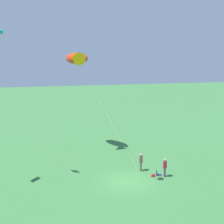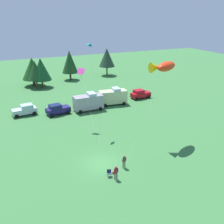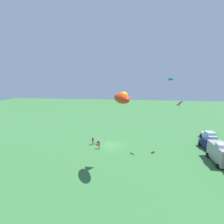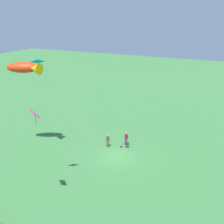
{
  "view_description": "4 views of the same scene",
  "coord_description": "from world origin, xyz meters",
  "px_view_note": "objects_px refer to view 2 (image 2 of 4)",
  "views": [
    {
      "loc": [
        -24.79,
        7.24,
        11.27
      ],
      "look_at": [
        0.61,
        1.26,
        6.21
      ],
      "focal_mm": 50.0,
      "sensor_mm": 36.0,
      "label": 1
    },
    {
      "loc": [
        -10.04,
        -25.7,
        17.52
      ],
      "look_at": [
        1.96,
        0.97,
        6.12
      ],
      "focal_mm": 42.0,
      "sensor_mm": 36.0,
      "label": 2
    },
    {
      "loc": [
        32.49,
        4.97,
        12.82
      ],
      "look_at": [
        -0.89,
        0.02,
        6.57
      ],
      "focal_mm": 28.0,
      "sensor_mm": 36.0,
      "label": 3
    },
    {
      "loc": [
        -14.66,
        31.0,
        17.16
      ],
      "look_at": [
        0.79,
        -0.32,
        5.49
      ],
      "focal_mm": 50.0,
      "sensor_mm": 36.0,
      "label": 4
    }
  ],
  "objects_px": {
    "backpack_on_grass": "(114,173)",
    "kite_large_fish": "(164,67)",
    "folding_chair": "(109,172)",
    "car_silver_compact": "(25,110)",
    "car_red_sedan": "(140,94)",
    "van_motorhome_grey": "(88,102)",
    "car_navy_hatch": "(57,109)",
    "person_kite_flyer": "(124,160)",
    "person_spectator": "(116,171)",
    "kite_diamond_rainbow": "(81,73)",
    "kite_delta_teal": "(90,45)",
    "van_camper_beige": "(113,96)"
  },
  "relations": [
    {
      "from": "kite_delta_teal",
      "to": "car_navy_hatch",
      "type": "bearing_deg",
      "value": 113.91
    },
    {
      "from": "car_silver_compact",
      "to": "van_motorhome_grey",
      "type": "relative_size",
      "value": 0.8
    },
    {
      "from": "person_kite_flyer",
      "to": "person_spectator",
      "type": "relative_size",
      "value": 1.0
    },
    {
      "from": "car_silver_compact",
      "to": "kite_diamond_rainbow",
      "type": "xyz_separation_m",
      "value": [
        8.09,
        -8.53,
        7.69
      ]
    },
    {
      "from": "person_spectator",
      "to": "van_camper_beige",
      "type": "distance_m",
      "value": 24.82
    },
    {
      "from": "car_red_sedan",
      "to": "kite_diamond_rainbow",
      "type": "relative_size",
      "value": 0.47
    },
    {
      "from": "folding_chair",
      "to": "backpack_on_grass",
      "type": "distance_m",
      "value": 0.8
    },
    {
      "from": "kite_large_fish",
      "to": "kite_diamond_rainbow",
      "type": "distance_m",
      "value": 12.53
    },
    {
      "from": "person_kite_flyer",
      "to": "kite_delta_teal",
      "type": "distance_m",
      "value": 16.91
    },
    {
      "from": "backpack_on_grass",
      "to": "kite_delta_teal",
      "type": "relative_size",
      "value": 0.02
    },
    {
      "from": "van_camper_beige",
      "to": "kite_diamond_rainbow",
      "type": "relative_size",
      "value": 0.61
    },
    {
      "from": "folding_chair",
      "to": "car_navy_hatch",
      "type": "xyz_separation_m",
      "value": [
        -0.86,
        21.14,
        0.46
      ]
    },
    {
      "from": "kite_large_fish",
      "to": "kite_delta_teal",
      "type": "relative_size",
      "value": 0.85
    },
    {
      "from": "car_silver_compact",
      "to": "backpack_on_grass",
      "type": "bearing_deg",
      "value": -78.48
    },
    {
      "from": "car_silver_compact",
      "to": "car_red_sedan",
      "type": "relative_size",
      "value": 1.0
    },
    {
      "from": "kite_large_fish",
      "to": "kite_diamond_rainbow",
      "type": "bearing_deg",
      "value": 134.29
    },
    {
      "from": "van_camper_beige",
      "to": "van_motorhome_grey",
      "type": "bearing_deg",
      "value": -162.1
    },
    {
      "from": "backpack_on_grass",
      "to": "kite_large_fish",
      "type": "bearing_deg",
      "value": 29.69
    },
    {
      "from": "person_spectator",
      "to": "kite_delta_teal",
      "type": "height_order",
      "value": "kite_delta_teal"
    },
    {
      "from": "folding_chair",
      "to": "person_spectator",
      "type": "bearing_deg",
      "value": 41.38
    },
    {
      "from": "car_navy_hatch",
      "to": "person_spectator",
      "type": "bearing_deg",
      "value": 85.35
    },
    {
      "from": "car_silver_compact",
      "to": "kite_diamond_rainbow",
      "type": "bearing_deg",
      "value": -51.79
    },
    {
      "from": "person_kite_flyer",
      "to": "person_spectator",
      "type": "distance_m",
      "value": 2.5
    },
    {
      "from": "folding_chair",
      "to": "backpack_on_grass",
      "type": "relative_size",
      "value": 2.56
    },
    {
      "from": "backpack_on_grass",
      "to": "van_motorhome_grey",
      "type": "relative_size",
      "value": 0.06
    },
    {
      "from": "car_navy_hatch",
      "to": "car_red_sedan",
      "type": "height_order",
      "value": "same"
    },
    {
      "from": "person_kite_flyer",
      "to": "kite_diamond_rainbow",
      "type": "relative_size",
      "value": 0.19
    },
    {
      "from": "car_navy_hatch",
      "to": "kite_diamond_rainbow",
      "type": "height_order",
      "value": "kite_diamond_rainbow"
    },
    {
      "from": "person_spectator",
      "to": "kite_large_fish",
      "type": "distance_m",
      "value": 15.33
    },
    {
      "from": "folding_chair",
      "to": "person_spectator",
      "type": "distance_m",
      "value": 1.09
    },
    {
      "from": "van_motorhome_grey",
      "to": "car_red_sedan",
      "type": "bearing_deg",
      "value": 10.16
    },
    {
      "from": "backpack_on_grass",
      "to": "folding_chair",
      "type": "bearing_deg",
      "value": -163.47
    },
    {
      "from": "car_navy_hatch",
      "to": "kite_diamond_rainbow",
      "type": "bearing_deg",
      "value": 104.54
    },
    {
      "from": "car_red_sedan",
      "to": "person_spectator",
      "type": "bearing_deg",
      "value": 50.27
    },
    {
      "from": "folding_chair",
      "to": "kite_diamond_rainbow",
      "type": "bearing_deg",
      "value": -174.2
    },
    {
      "from": "car_navy_hatch",
      "to": "kite_delta_teal",
      "type": "xyz_separation_m",
      "value": [
        3.67,
        -8.27,
        11.95
      ]
    },
    {
      "from": "van_camper_beige",
      "to": "kite_delta_teal",
      "type": "relative_size",
      "value": 0.42
    },
    {
      "from": "car_navy_hatch",
      "to": "van_camper_beige",
      "type": "xyz_separation_m",
      "value": [
        11.26,
        0.75,
        0.69
      ]
    },
    {
      "from": "person_kite_flyer",
      "to": "kite_delta_teal",
      "type": "xyz_separation_m",
      "value": [
        0.5,
        12.02,
        11.88
      ]
    },
    {
      "from": "van_motorhome_grey",
      "to": "backpack_on_grass",
      "type": "bearing_deg",
      "value": -101.76
    },
    {
      "from": "van_motorhome_grey",
      "to": "car_red_sedan",
      "type": "xyz_separation_m",
      "value": [
        12.38,
        2.26,
        -0.69
      ]
    },
    {
      "from": "car_silver_compact",
      "to": "van_camper_beige",
      "type": "distance_m",
      "value": 16.71
    },
    {
      "from": "car_navy_hatch",
      "to": "folding_chair",
      "type": "bearing_deg",
      "value": 84.26
    },
    {
      "from": "person_spectator",
      "to": "van_motorhome_grey",
      "type": "bearing_deg",
      "value": 178.32
    },
    {
      "from": "kite_diamond_rainbow",
      "to": "car_navy_hatch",
      "type": "bearing_deg",
      "value": 112.62
    },
    {
      "from": "folding_chair",
      "to": "van_camper_beige",
      "type": "xyz_separation_m",
      "value": [
        10.4,
        21.9,
        1.16
      ]
    },
    {
      "from": "person_kite_flyer",
      "to": "backpack_on_grass",
      "type": "bearing_deg",
      "value": -65.06
    },
    {
      "from": "person_kite_flyer",
      "to": "car_navy_hatch",
      "type": "distance_m",
      "value": 20.54
    },
    {
      "from": "backpack_on_grass",
      "to": "car_silver_compact",
      "type": "height_order",
      "value": "car_silver_compact"
    },
    {
      "from": "person_kite_flyer",
      "to": "car_red_sedan",
      "type": "bearing_deg",
      "value": 149.21
    }
  ]
}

